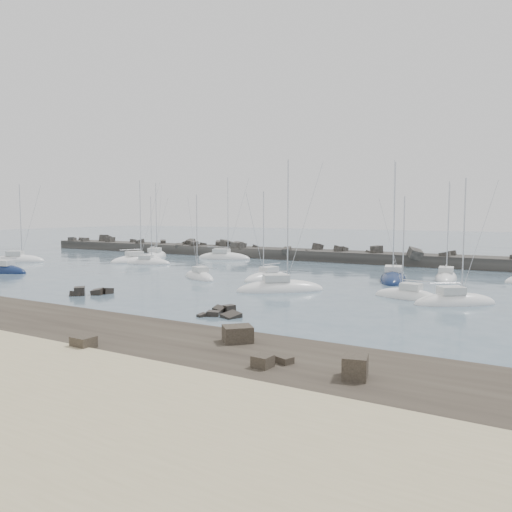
{
  "coord_description": "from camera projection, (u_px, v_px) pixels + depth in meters",
  "views": [
    {
      "loc": [
        36.91,
        -45.28,
        8.6
      ],
      "look_at": [
        3.39,
        12.0,
        2.79
      ],
      "focal_mm": 35.0,
      "sensor_mm": 36.0,
      "label": 1
    }
  ],
  "objects": [
    {
      "name": "sailboat_7",
      "position": [
        280.0,
        290.0,
        54.77
      ],
      "size": [
        9.45,
        8.59,
        15.44
      ],
      "color": "white",
      "rests_on": "ground"
    },
    {
      "name": "sailboat_1",
      "position": [
        156.0,
        257.0,
        95.63
      ],
      "size": [
        6.67,
        10.12,
        15.4
      ],
      "color": "white",
      "rests_on": "ground"
    },
    {
      "name": "breakwater",
      "position": [
        275.0,
        256.0,
        94.74
      ],
      "size": [
        115.0,
        7.34,
        4.79
      ],
      "color": "#2A2926",
      "rests_on": "ground"
    },
    {
      "name": "sailboat_10",
      "position": [
        446.0,
        278.0,
        64.08
      ],
      "size": [
        3.67,
        8.84,
        13.6
      ],
      "color": "white",
      "rests_on": "ground"
    },
    {
      "name": "rock_cluster_far",
      "position": [
        223.0,
        314.0,
        41.87
      ],
      "size": [
        3.54,
        3.91,
        1.15
      ],
      "color": "black",
      "rests_on": "ground"
    },
    {
      "name": "sailboat_13",
      "position": [
        148.0,
        263.0,
        83.55
      ],
      "size": [
        8.01,
        4.95,
        12.12
      ],
      "color": "white",
      "rests_on": "ground"
    },
    {
      "name": "sailboat_0",
      "position": [
        18.0,
        261.0,
        87.22
      ],
      "size": [
        9.2,
        7.4,
        14.58
      ],
      "color": "white",
      "rests_on": "ground"
    },
    {
      "name": "sailboat_14",
      "position": [
        455.0,
        303.0,
        46.78
      ],
      "size": [
        7.91,
        6.74,
        12.79
      ],
      "color": "white",
      "rests_on": "ground"
    },
    {
      "name": "ground",
      "position": [
        179.0,
        286.0,
        58.25
      ],
      "size": [
        400.0,
        400.0,
        0.0
      ],
      "primitive_type": "plane",
      "color": "#485F70",
      "rests_on": "ground"
    },
    {
      "name": "sailboat_5",
      "position": [
        199.0,
        277.0,
        65.24
      ],
      "size": [
        7.6,
        5.62,
        11.86
      ],
      "color": "white",
      "rests_on": "ground"
    },
    {
      "name": "rock_cluster_near",
      "position": [
        87.0,
        293.0,
        52.18
      ],
      "size": [
        3.37,
        3.94,
        1.35
      ],
      "color": "black",
      "rests_on": "ground"
    },
    {
      "name": "sailboat_2",
      "position": [
        3.0,
        272.0,
        71.37
      ],
      "size": [
        8.44,
        4.23,
        13.02
      ],
      "color": "#101F44",
      "rests_on": "ground"
    },
    {
      "name": "sailboat_3",
      "position": [
        137.0,
        261.0,
        87.15
      ],
      "size": [
        6.35,
        10.09,
        15.29
      ],
      "color": "white",
      "rests_on": "ground"
    },
    {
      "name": "sailboat_9",
      "position": [
        408.0,
        297.0,
        50.07
      ],
      "size": [
        7.16,
        3.19,
        11.14
      ],
      "color": "white",
      "rests_on": "ground"
    },
    {
      "name": "sailboat_6",
      "position": [
        267.0,
        278.0,
        63.96
      ],
      "size": [
        4.33,
        8.0,
        12.26
      ],
      "color": "white",
      "rests_on": "ground"
    },
    {
      "name": "rock_shelf",
      "position": [
        3.0,
        322.0,
        39.24
      ],
      "size": [
        140.0,
        12.18,
        1.93
      ],
      "color": "#2B241D",
      "rests_on": "ground"
    },
    {
      "name": "sailboat_4",
      "position": [
        224.0,
        258.0,
        92.54
      ],
      "size": [
        10.71,
        5.36,
        16.16
      ],
      "color": "white",
      "rests_on": "ground"
    },
    {
      "name": "sailboat_8",
      "position": [
        393.0,
        279.0,
        63.18
      ],
      "size": [
        5.38,
        10.6,
        15.93
      ],
      "color": "#101F44",
      "rests_on": "ground"
    }
  ]
}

